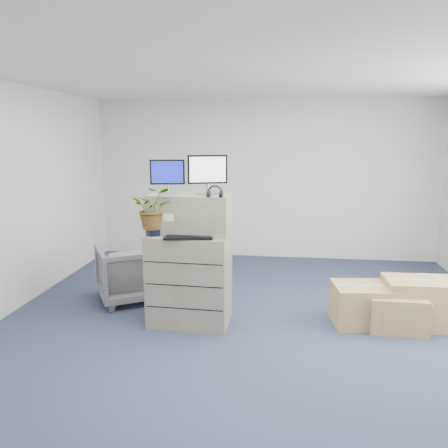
{
  "coord_description": "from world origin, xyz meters",
  "views": [
    {
      "loc": [
        0.27,
        -4.27,
        2.13
      ],
      "look_at": [
        -0.33,
        0.4,
        1.2
      ],
      "focal_mm": 35.0,
      "sensor_mm": 36.0,
      "label": 1
    }
  ],
  "objects": [
    {
      "name": "ground",
      "position": [
        0.0,
        0.0,
        0.0
      ],
      "size": [
        7.0,
        7.0,
        0.0
      ],
      "primitive_type": "plane",
      "color": "#232C40",
      "rests_on": "ground"
    },
    {
      "name": "wall_back",
      "position": [
        0.0,
        3.51,
        1.4
      ],
      "size": [
        6.0,
        0.02,
        2.8
      ],
      "primitive_type": "cube",
      "color": "silver",
      "rests_on": "ground"
    },
    {
      "name": "filing_cabinet_lower",
      "position": [
        -0.74,
        0.44,
        0.53
      ],
      "size": [
        0.93,
        0.59,
        1.06
      ],
      "primitive_type": "cube",
      "rotation": [
        0.0,
        0.0,
        -0.04
      ],
      "color": "#85775B",
      "rests_on": "ground"
    },
    {
      "name": "filing_cabinet_upper",
      "position": [
        -0.74,
        0.49,
        1.28
      ],
      "size": [
        0.92,
        0.49,
        0.45
      ],
      "primitive_type": "cube",
      "rotation": [
        0.0,
        0.0,
        -0.04
      ],
      "color": "#85775B",
      "rests_on": "filing_cabinet_lower"
    },
    {
      "name": "monitor_left",
      "position": [
        -0.98,
        0.5,
        1.73
      ],
      "size": [
        0.39,
        0.18,
        0.38
      ],
      "rotation": [
        0.0,
        0.0,
        0.18
      ],
      "color": "#99999E",
      "rests_on": "filing_cabinet_upper"
    },
    {
      "name": "monitor_right",
      "position": [
        -0.53,
        0.5,
        1.76
      ],
      "size": [
        0.43,
        0.23,
        0.44
      ],
      "rotation": [
        0.0,
        0.0,
        0.32
      ],
      "color": "#99999E",
      "rests_on": "filing_cabinet_upper"
    },
    {
      "name": "headphones",
      "position": [
        -0.42,
        0.3,
        1.56
      ],
      "size": [
        0.16,
        0.02,
        0.16
      ],
      "primitive_type": "torus",
      "rotation": [
        1.57,
        0.0,
        -0.04
      ],
      "color": "black",
      "rests_on": "filing_cabinet_upper"
    },
    {
      "name": "keyboard",
      "position": [
        -0.71,
        0.27,
        1.07
      ],
      "size": [
        0.55,
        0.3,
        0.03
      ],
      "primitive_type": "cube",
      "rotation": [
        0.0,
        0.0,
        0.15
      ],
      "color": "black",
      "rests_on": "filing_cabinet_lower"
    },
    {
      "name": "mouse",
      "position": [
        -0.38,
        0.31,
        1.08
      ],
      "size": [
        0.11,
        0.09,
        0.03
      ],
      "primitive_type": "ellipsoid",
      "rotation": [
        0.0,
        0.0,
        0.29
      ],
      "color": "silver",
      "rests_on": "filing_cabinet_lower"
    },
    {
      "name": "water_bottle",
      "position": [
        -0.62,
        0.52,
        1.2
      ],
      "size": [
        0.08,
        0.08,
        0.29
      ],
      "primitive_type": "cylinder",
      "color": "gray",
      "rests_on": "filing_cabinet_lower"
    },
    {
      "name": "phone_dock",
      "position": [
        -0.81,
        0.49,
        1.1
      ],
      "size": [
        0.06,
        0.05,
        0.13
      ],
      "rotation": [
        0.0,
        0.0,
        -0.04
      ],
      "color": "silver",
      "rests_on": "filing_cabinet_lower"
    },
    {
      "name": "external_drive",
      "position": [
        -0.43,
        0.57,
        1.09
      ],
      "size": [
        0.23,
        0.17,
        0.07
      ],
      "primitive_type": "cube",
      "rotation": [
        0.0,
        0.0,
        0.02
      ],
      "color": "black",
      "rests_on": "filing_cabinet_lower"
    },
    {
      "name": "tissue_box",
      "position": [
        -0.44,
        0.57,
        1.17
      ],
      "size": [
        0.23,
        0.15,
        0.08
      ],
      "primitive_type": "cube",
      "rotation": [
        0.0,
        0.0,
        0.19
      ],
      "color": "#3C97CE",
      "rests_on": "external_drive"
    },
    {
      "name": "potted_plant",
      "position": [
        -1.1,
        0.31,
        1.32
      ],
      "size": [
        0.53,
        0.56,
        0.45
      ],
      "rotation": [
        0.0,
        0.0,
        -0.04
      ],
      "color": "#97B08E",
      "rests_on": "filing_cabinet_lower"
    },
    {
      "name": "office_chair",
      "position": [
        -1.68,
        1.09,
        0.41
      ],
      "size": [
        1.07,
        1.05,
        0.82
      ],
      "primitive_type": "imported",
      "rotation": [
        0.0,
        0.0,
        3.67
      ],
      "color": "#5B5B60",
      "rests_on": "ground"
    },
    {
      "name": "cardboard_boxes",
      "position": [
        1.61,
        0.66,
        0.24
      ],
      "size": [
        1.38,
        0.63,
        0.55
      ],
      "color": "#A47E4F",
      "rests_on": "ground"
    }
  ]
}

